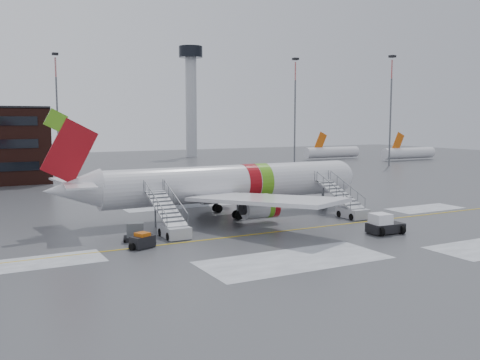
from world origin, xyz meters
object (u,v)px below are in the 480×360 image
airstair_aft (171,224)px  airliner (223,184)px  uld_container (135,232)px  baggage_tractor (143,241)px  pushback_tug (384,225)px  airstair_fwd (348,207)px

airstair_aft → airliner: bearing=38.2°
uld_container → baggage_tractor: uld_container is taller
pushback_tug → baggage_tractor: bearing=166.8°
airliner → uld_container: bearing=-149.3°
airstair_aft → pushback_tug: bearing=-25.2°
airliner → airstair_fwd: bearing=-29.9°
airstair_fwd → uld_container: size_ratio=3.45×
airliner → baggage_tractor: (-11.93, -9.75, -2.89)m
airstair_fwd → baggage_tractor: size_ratio=3.04×
uld_container → baggage_tractor: (-0.25, -2.82, -0.21)m
airliner → pushback_tug: (8.83, -14.61, -2.61)m
pushback_tug → airliner: bearing=121.2°
baggage_tractor → airliner: bearing=39.2°
airstair_fwd → uld_container: airstair_fwd is taller
airstair_fwd → uld_container: 23.05m
pushback_tug → uld_container: (-20.51, 7.69, -0.08)m
pushback_tug → airstair_aft: bearing=154.8°
airliner → pushback_tug: 17.27m
airstair_aft → uld_container: 3.42m
airliner → uld_container: 13.84m
airstair_aft → baggage_tractor: size_ratio=3.04×
airstair_aft → uld_container: size_ratio=3.45×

